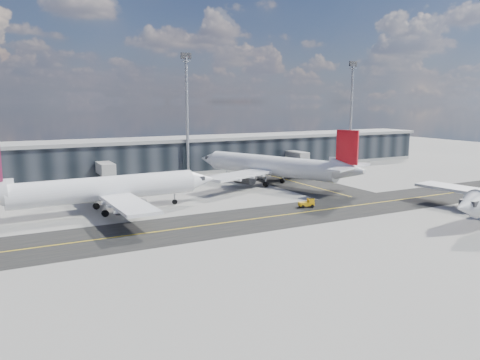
% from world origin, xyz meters
% --- Properties ---
extents(ground, '(300.00, 300.00, 0.00)m').
position_xyz_m(ground, '(0.00, 0.00, 0.00)').
color(ground, gray).
rests_on(ground, ground).
extents(taxiway_lanes, '(180.00, 63.00, 0.03)m').
position_xyz_m(taxiway_lanes, '(3.91, 10.74, 0.01)').
color(taxiway_lanes, black).
rests_on(taxiway_lanes, ground).
extents(terminal_concourse, '(152.00, 19.80, 8.80)m').
position_xyz_m(terminal_concourse, '(0.04, 54.93, 4.09)').
color(terminal_concourse, black).
rests_on(terminal_concourse, ground).
extents(floodlight_masts, '(102.50, 0.70, 28.90)m').
position_xyz_m(floodlight_masts, '(0.00, 48.00, 15.61)').
color(floodlight_masts, gray).
rests_on(floodlight_masts, ground).
extents(airliner_af, '(39.40, 33.55, 11.68)m').
position_xyz_m(airliner_af, '(-26.09, 18.93, 3.86)').
color(airliner_af, white).
rests_on(airliner_af, ground).
extents(airliner_redtail, '(34.84, 40.30, 12.46)m').
position_xyz_m(airliner_redtail, '(11.57, 27.93, 4.11)').
color(airliner_redtail, white).
rests_on(airliner_redtail, ground).
extents(baggage_tug, '(2.76, 1.80, 1.60)m').
position_xyz_m(baggage_tug, '(5.42, 6.69, 0.80)').
color(baggage_tug, '#F3AD0C').
rests_on(baggage_tug, ground).
extents(service_van, '(5.46, 6.13, 1.58)m').
position_xyz_m(service_van, '(12.45, 37.02, 0.79)').
color(service_van, white).
rests_on(service_van, ground).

